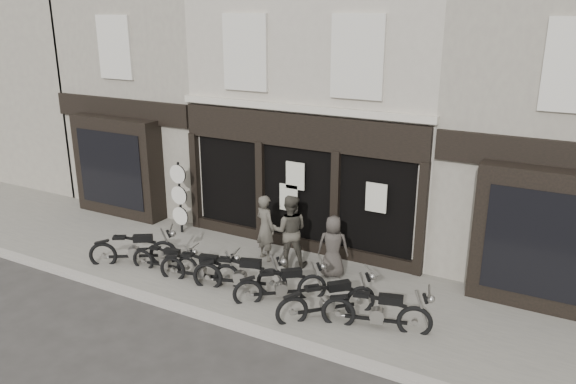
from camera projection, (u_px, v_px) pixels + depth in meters
The scene contains 18 objects.
ground_plane at pixel (240, 295), 13.36m from camera, with size 90.00×90.00×0.00m, color #2D2B28.
pavement at pixel (259, 278), 14.09m from camera, with size 30.00×4.20×0.12m, color #656159.
kerb at pixel (208, 316), 12.30m from camera, with size 30.00×0.25×0.13m, color gray.
central_building at pixel (344, 93), 17.07m from camera, with size 7.30×6.22×8.34m.
neighbour_left at pixel (179, 82), 19.96m from camera, with size 5.60×6.73×8.34m.
neighbour_right at pixel (575, 111), 14.12m from camera, with size 5.60×6.73×8.34m.
filler_left at pixel (30, 70), 23.77m from camera, with size 11.00×6.00×8.20m, color gray.
motorcycle_0 at pixel (134, 252), 14.69m from camera, with size 2.03×1.49×1.09m.
motorcycle_1 at pixel (166, 262), 14.27m from camera, with size 1.90×0.58×0.91m.
motorcycle_2 at pixel (201, 271), 13.69m from camera, with size 2.11×0.78×1.02m.
motorcycle_3 at pixel (241, 277), 13.29m from camera, with size 2.24×1.02×1.11m.
motorcycle_4 at pixel (281, 288), 12.82m from camera, with size 1.83×1.58×1.04m.
motorcycle_5 at pixel (328, 303), 12.10m from camera, with size 1.78×1.83×1.10m.
motorcycle_6 at pixel (378, 315), 11.64m from camera, with size 2.26×0.94×1.11m.
man_left at pixel (265, 228), 14.77m from camera, with size 0.65×0.43×1.79m, color #47433B.
man_centre at pixel (290, 231), 14.40m from camera, with size 0.93×0.72×1.91m, color #403C34.
man_right at pixel (333, 246), 13.85m from camera, with size 0.77×0.50×1.58m, color #37322E.
advert_sign_post at pixel (180, 201), 16.54m from camera, with size 0.56×0.36×2.29m.
Camera 1 is at (6.79, -9.92, 6.43)m, focal length 35.00 mm.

